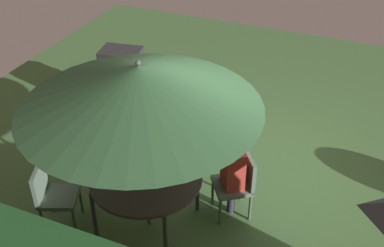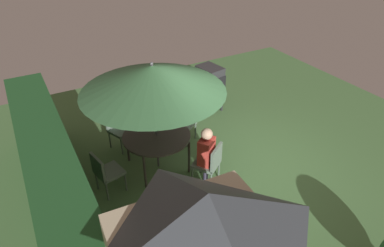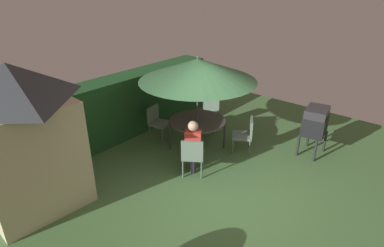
{
  "view_description": "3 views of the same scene",
  "coord_description": "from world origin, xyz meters",
  "px_view_note": "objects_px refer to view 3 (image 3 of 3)",
  "views": [
    {
      "loc": [
        -1.34,
        5.35,
        4.58
      ],
      "look_at": [
        0.67,
        0.63,
        1.14
      ],
      "focal_mm": 44.88,
      "sensor_mm": 36.0,
      "label": 1
    },
    {
      "loc": [
        -4.35,
        3.57,
        4.66
      ],
      "look_at": [
        0.33,
        0.97,
        1.26
      ],
      "focal_mm": 31.77,
      "sensor_mm": 36.0,
      "label": 2
    },
    {
      "loc": [
        -4.56,
        -3.08,
        4.01
      ],
      "look_at": [
        0.13,
        0.93,
        1.14
      ],
      "focal_mm": 30.06,
      "sensor_mm": 36.0,
      "label": 3
    }
  ],
  "objects_px": {
    "chair_toward_hedge": "(210,112)",
    "chair_toward_house": "(157,120)",
    "patio_umbrella": "(198,70)",
    "garden_shed": "(23,137)",
    "bbq_grill": "(315,122)",
    "chair_near_shed": "(193,154)",
    "patio_table": "(197,122)",
    "chair_far_side": "(246,133)",
    "person_in_red": "(193,142)"
  },
  "relations": [
    {
      "from": "chair_far_side",
      "to": "person_in_red",
      "type": "bearing_deg",
      "value": 166.41
    },
    {
      "from": "patio_table",
      "to": "patio_umbrella",
      "type": "bearing_deg",
      "value": 33.69
    },
    {
      "from": "garden_shed",
      "to": "person_in_red",
      "type": "distance_m",
      "value": 3.24
    },
    {
      "from": "chair_near_shed",
      "to": "chair_toward_house",
      "type": "distance_m",
      "value": 1.99
    },
    {
      "from": "garden_shed",
      "to": "chair_toward_hedge",
      "type": "height_order",
      "value": "garden_shed"
    },
    {
      "from": "chair_near_shed",
      "to": "person_in_red",
      "type": "xyz_separation_m",
      "value": [
        0.07,
        0.05,
        0.26
      ]
    },
    {
      "from": "patio_table",
      "to": "patio_umbrella",
      "type": "height_order",
      "value": "patio_umbrella"
    },
    {
      "from": "garden_shed",
      "to": "chair_near_shed",
      "type": "relative_size",
      "value": 3.04
    },
    {
      "from": "chair_far_side",
      "to": "chair_toward_house",
      "type": "xyz_separation_m",
      "value": [
        -0.87,
        2.17,
        0.0
      ]
    },
    {
      "from": "garden_shed",
      "to": "patio_table",
      "type": "height_order",
      "value": "garden_shed"
    },
    {
      "from": "chair_near_shed",
      "to": "chair_toward_house",
      "type": "bearing_deg",
      "value": 68.55
    },
    {
      "from": "bbq_grill",
      "to": "chair_near_shed",
      "type": "distance_m",
      "value": 3.07
    },
    {
      "from": "garden_shed",
      "to": "patio_umbrella",
      "type": "height_order",
      "value": "garden_shed"
    },
    {
      "from": "patio_umbrella",
      "to": "chair_toward_house",
      "type": "xyz_separation_m",
      "value": [
        -0.25,
        1.17,
        -1.52
      ]
    },
    {
      "from": "chair_far_side",
      "to": "person_in_red",
      "type": "distance_m",
      "value": 1.59
    },
    {
      "from": "chair_toward_house",
      "to": "patio_umbrella",
      "type": "bearing_deg",
      "value": -78.17
    },
    {
      "from": "garden_shed",
      "to": "chair_near_shed",
      "type": "height_order",
      "value": "garden_shed"
    },
    {
      "from": "bbq_grill",
      "to": "chair_near_shed",
      "type": "height_order",
      "value": "bbq_grill"
    },
    {
      "from": "patio_umbrella",
      "to": "chair_near_shed",
      "type": "height_order",
      "value": "patio_umbrella"
    },
    {
      "from": "garden_shed",
      "to": "chair_near_shed",
      "type": "distance_m",
      "value": 3.27
    },
    {
      "from": "chair_near_shed",
      "to": "chair_toward_hedge",
      "type": "height_order",
      "value": "same"
    },
    {
      "from": "patio_umbrella",
      "to": "chair_near_shed",
      "type": "xyz_separation_m",
      "value": [
        -0.97,
        -0.68,
        -1.52
      ]
    },
    {
      "from": "garden_shed",
      "to": "bbq_grill",
      "type": "height_order",
      "value": "garden_shed"
    },
    {
      "from": "chair_toward_hedge",
      "to": "patio_table",
      "type": "bearing_deg",
      "value": -157.64
    },
    {
      "from": "patio_umbrella",
      "to": "chair_toward_hedge",
      "type": "distance_m",
      "value": 1.94
    },
    {
      "from": "patio_table",
      "to": "patio_umbrella",
      "type": "relative_size",
      "value": 0.51
    },
    {
      "from": "person_in_red",
      "to": "chair_toward_house",
      "type": "bearing_deg",
      "value": 69.97
    },
    {
      "from": "bbq_grill",
      "to": "person_in_red",
      "type": "height_order",
      "value": "person_in_red"
    },
    {
      "from": "chair_far_side",
      "to": "chair_toward_hedge",
      "type": "height_order",
      "value": "same"
    },
    {
      "from": "patio_umbrella",
      "to": "person_in_red",
      "type": "distance_m",
      "value": 1.68
    },
    {
      "from": "garden_shed",
      "to": "patio_table",
      "type": "distance_m",
      "value": 3.81
    },
    {
      "from": "garden_shed",
      "to": "bbq_grill",
      "type": "distance_m",
      "value": 6.23
    },
    {
      "from": "chair_far_side",
      "to": "chair_toward_house",
      "type": "bearing_deg",
      "value": 111.82
    },
    {
      "from": "chair_toward_hedge",
      "to": "patio_umbrella",
      "type": "bearing_deg",
      "value": -157.64
    },
    {
      "from": "chair_toward_house",
      "to": "person_in_red",
      "type": "relative_size",
      "value": 0.71
    },
    {
      "from": "chair_toward_hedge",
      "to": "chair_toward_house",
      "type": "height_order",
      "value": "same"
    },
    {
      "from": "patio_umbrella",
      "to": "chair_far_side",
      "type": "bearing_deg",
      "value": -58.02
    },
    {
      "from": "chair_far_side",
      "to": "chair_toward_house",
      "type": "height_order",
      "value": "same"
    },
    {
      "from": "patio_table",
      "to": "chair_toward_hedge",
      "type": "bearing_deg",
      "value": 22.36
    },
    {
      "from": "chair_toward_hedge",
      "to": "chair_toward_house",
      "type": "distance_m",
      "value": 1.53
    },
    {
      "from": "patio_umbrella",
      "to": "chair_toward_hedge",
      "type": "xyz_separation_m",
      "value": [
        1.11,
        0.46,
        -1.52
      ]
    },
    {
      "from": "patio_umbrella",
      "to": "garden_shed",
      "type": "bearing_deg",
      "value": 163.92
    },
    {
      "from": "bbq_grill",
      "to": "chair_toward_house",
      "type": "bearing_deg",
      "value": 118.65
    },
    {
      "from": "garden_shed",
      "to": "chair_toward_house",
      "type": "xyz_separation_m",
      "value": [
        3.36,
        0.13,
        -0.87
      ]
    },
    {
      "from": "chair_toward_house",
      "to": "garden_shed",
      "type": "bearing_deg",
      "value": -177.74
    },
    {
      "from": "patio_umbrella",
      "to": "patio_table",
      "type": "bearing_deg",
      "value": -146.31
    },
    {
      "from": "garden_shed",
      "to": "person_in_red",
      "type": "height_order",
      "value": "garden_shed"
    },
    {
      "from": "chair_near_shed",
      "to": "patio_umbrella",
      "type": "bearing_deg",
      "value": 34.91
    },
    {
      "from": "patio_table",
      "to": "chair_near_shed",
      "type": "relative_size",
      "value": 1.53
    },
    {
      "from": "patio_table",
      "to": "chair_far_side",
      "type": "xyz_separation_m",
      "value": [
        0.62,
        -1.0,
        -0.22
      ]
    }
  ]
}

